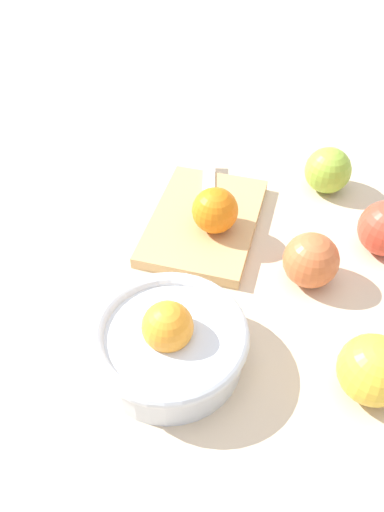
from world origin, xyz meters
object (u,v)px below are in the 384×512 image
(bowl, at_px, (169,342))
(knife, at_px, (209,190))
(orange_on_board, at_px, (215,210))
(apple_front_center, at_px, (311,260))
(apple_front_right_2, at_px, (328,170))
(apple_front_left, at_px, (374,370))
(cutting_board, at_px, (204,221))

(bowl, height_order, knife, bowl)
(bowl, relative_size, orange_on_board, 2.78)
(knife, xyz_separation_m, apple_front_center, (-0.14, -0.17, 0.02))
(orange_on_board, xyz_separation_m, apple_front_right_2, (0.16, -0.16, -0.01))
(bowl, distance_m, apple_front_right_2, 0.43)
(bowl, bearing_deg, apple_front_right_2, -24.65)
(apple_front_center, relative_size, apple_front_left, 0.94)
(cutting_board, relative_size, orange_on_board, 3.41)
(bowl, distance_m, apple_front_center, 0.23)
(cutting_board, height_order, knife, knife)
(bowl, bearing_deg, knife, 1.74)
(knife, bearing_deg, cutting_board, -175.67)
(apple_front_center, xyz_separation_m, apple_front_left, (-0.16, -0.08, 0.00))
(orange_on_board, distance_m, apple_front_center, 0.16)
(orange_on_board, bearing_deg, cutting_board, 42.34)
(cutting_board, xyz_separation_m, orange_on_board, (-0.02, -0.02, 0.04))
(apple_front_right_2, height_order, apple_front_left, apple_front_left)
(knife, distance_m, apple_front_left, 0.39)
(knife, bearing_deg, orange_on_board, -163.79)
(apple_front_left, bearing_deg, orange_on_board, 44.85)
(bowl, relative_size, apple_front_left, 2.31)
(bowl, xyz_separation_m, apple_front_right_2, (0.39, -0.18, 0.00))
(apple_front_right_2, xyz_separation_m, apple_front_left, (-0.38, -0.06, 0.00))
(cutting_board, distance_m, orange_on_board, 0.05)
(cutting_board, height_order, orange_on_board, orange_on_board)
(orange_on_board, height_order, apple_front_left, orange_on_board)
(orange_on_board, xyz_separation_m, apple_front_left, (-0.22, -0.22, -0.01))
(orange_on_board, relative_size, apple_front_center, 0.89)
(knife, xyz_separation_m, apple_front_right_2, (0.07, -0.19, 0.01))
(cutting_board, relative_size, knife, 1.51)
(apple_front_center, bearing_deg, bowl, 136.85)
(apple_front_center, bearing_deg, apple_front_right_2, -4.74)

